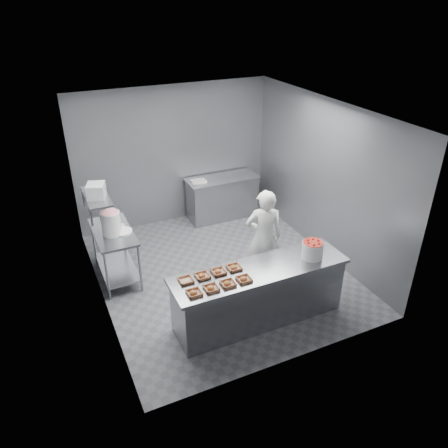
{
  "coord_description": "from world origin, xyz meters",
  "views": [
    {
      "loc": [
        -2.59,
        -5.75,
        4.36
      ],
      "look_at": [
        -0.03,
        -0.2,
        1.05
      ],
      "focal_mm": 35.0,
      "sensor_mm": 36.0,
      "label": 1
    }
  ],
  "objects_px": {
    "prep_table": "(115,247)",
    "glaze_bucket": "(111,223)",
    "tray_1": "(211,288)",
    "tray_6": "(218,272)",
    "appliance": "(96,191)",
    "tray_5": "(202,276)",
    "tray_3": "(244,279)",
    "tray_4": "(186,280)",
    "tray_2": "(228,283)",
    "back_counter": "(222,197)",
    "tray_0": "(194,293)",
    "service_counter": "(259,294)",
    "tray_7": "(234,267)",
    "worker": "(264,237)",
    "strawberry_tub": "(313,249)"
  },
  "relations": [
    {
      "from": "prep_table",
      "to": "glaze_bucket",
      "type": "height_order",
      "value": "glaze_bucket"
    },
    {
      "from": "prep_table",
      "to": "tray_1",
      "type": "relative_size",
      "value": 6.4
    },
    {
      "from": "tray_6",
      "to": "appliance",
      "type": "bearing_deg",
      "value": 125.72
    },
    {
      "from": "tray_6",
      "to": "tray_5",
      "type": "bearing_deg",
      "value": 180.0
    },
    {
      "from": "tray_3",
      "to": "glaze_bucket",
      "type": "relative_size",
      "value": 0.4
    },
    {
      "from": "tray_4",
      "to": "appliance",
      "type": "bearing_deg",
      "value": 113.91
    },
    {
      "from": "glaze_bucket",
      "to": "tray_2",
      "type": "bearing_deg",
      "value": -61.43
    },
    {
      "from": "back_counter",
      "to": "appliance",
      "type": "relative_size",
      "value": 5.16
    },
    {
      "from": "back_counter",
      "to": "tray_0",
      "type": "height_order",
      "value": "tray_0"
    },
    {
      "from": "service_counter",
      "to": "appliance",
      "type": "distance_m",
      "value": 2.89
    },
    {
      "from": "tray_7",
      "to": "worker",
      "type": "height_order",
      "value": "worker"
    },
    {
      "from": "prep_table",
      "to": "tray_3",
      "type": "relative_size",
      "value": 6.4
    },
    {
      "from": "back_counter",
      "to": "glaze_bucket",
      "type": "relative_size",
      "value": 3.2
    },
    {
      "from": "tray_5",
      "to": "glaze_bucket",
      "type": "height_order",
      "value": "glaze_bucket"
    },
    {
      "from": "back_counter",
      "to": "tray_0",
      "type": "relative_size",
      "value": 8.01
    },
    {
      "from": "tray_7",
      "to": "tray_5",
      "type": "bearing_deg",
      "value": 180.0
    },
    {
      "from": "prep_table",
      "to": "tray_1",
      "type": "height_order",
      "value": "tray_1"
    },
    {
      "from": "tray_5",
      "to": "glaze_bucket",
      "type": "bearing_deg",
      "value": 116.62
    },
    {
      "from": "prep_table",
      "to": "tray_5",
      "type": "distance_m",
      "value": 2.01
    },
    {
      "from": "tray_5",
      "to": "appliance",
      "type": "distance_m",
      "value": 2.14
    },
    {
      "from": "tray_3",
      "to": "strawberry_tub",
      "type": "xyz_separation_m",
      "value": [
        1.16,
        0.1,
        0.12
      ]
    },
    {
      "from": "tray_1",
      "to": "strawberry_tub",
      "type": "bearing_deg",
      "value": 3.32
    },
    {
      "from": "back_counter",
      "to": "worker",
      "type": "relative_size",
      "value": 0.91
    },
    {
      "from": "tray_1",
      "to": "tray_3",
      "type": "bearing_deg",
      "value": 0.0
    },
    {
      "from": "tray_0",
      "to": "tray_4",
      "type": "height_order",
      "value": "tray_0"
    },
    {
      "from": "glaze_bucket",
      "to": "appliance",
      "type": "xyz_separation_m",
      "value": [
        -0.15,
        0.02,
        0.57
      ]
    },
    {
      "from": "prep_table",
      "to": "worker",
      "type": "relative_size",
      "value": 0.73
    },
    {
      "from": "tray_7",
      "to": "appliance",
      "type": "relative_size",
      "value": 0.64
    },
    {
      "from": "service_counter",
      "to": "worker",
      "type": "distance_m",
      "value": 1.1
    },
    {
      "from": "tray_0",
      "to": "worker",
      "type": "height_order",
      "value": "worker"
    },
    {
      "from": "tray_1",
      "to": "tray_5",
      "type": "bearing_deg",
      "value": 90.0
    },
    {
      "from": "back_counter",
      "to": "tray_4",
      "type": "distance_m",
      "value": 3.69
    },
    {
      "from": "tray_2",
      "to": "tray_0",
      "type": "bearing_deg",
      "value": 180.0
    },
    {
      "from": "tray_3",
      "to": "tray_7",
      "type": "height_order",
      "value": "same"
    },
    {
      "from": "tray_0",
      "to": "tray_4",
      "type": "xyz_separation_m",
      "value": [
        0.0,
        0.3,
        -0.0
      ]
    },
    {
      "from": "tray_4",
      "to": "worker",
      "type": "relative_size",
      "value": 0.11
    },
    {
      "from": "tray_4",
      "to": "prep_table",
      "type": "bearing_deg",
      "value": 108.37
    },
    {
      "from": "appliance",
      "to": "back_counter",
      "type": "bearing_deg",
      "value": 45.77
    },
    {
      "from": "tray_0",
      "to": "tray_7",
      "type": "bearing_deg",
      "value": 22.94
    },
    {
      "from": "tray_0",
      "to": "glaze_bucket",
      "type": "height_order",
      "value": "glaze_bucket"
    },
    {
      "from": "worker",
      "to": "appliance",
      "type": "relative_size",
      "value": 5.65
    },
    {
      "from": "tray_0",
      "to": "strawberry_tub",
      "type": "relative_size",
      "value": 0.6
    },
    {
      "from": "tray_0",
      "to": "tray_1",
      "type": "relative_size",
      "value": 1.0
    },
    {
      "from": "back_counter",
      "to": "worker",
      "type": "distance_m",
      "value": 2.43
    },
    {
      "from": "tray_3",
      "to": "tray_7",
      "type": "bearing_deg",
      "value": 90.0
    },
    {
      "from": "tray_7",
      "to": "worker",
      "type": "bearing_deg",
      "value": 39.09
    },
    {
      "from": "tray_3",
      "to": "service_counter",
      "type": "bearing_deg",
      "value": 24.39
    },
    {
      "from": "tray_3",
      "to": "worker",
      "type": "height_order",
      "value": "worker"
    },
    {
      "from": "back_counter",
      "to": "glaze_bucket",
      "type": "distance_m",
      "value": 2.99
    },
    {
      "from": "prep_table",
      "to": "tray_7",
      "type": "bearing_deg",
      "value": -53.84
    }
  ]
}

